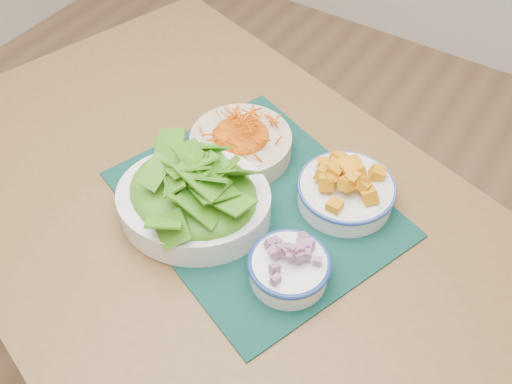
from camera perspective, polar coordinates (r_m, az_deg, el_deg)
table at (r=1.14m, az=-4.58°, el=-3.95°), size 1.43×1.15×0.75m
placemat at (r=1.06m, az=0.00°, el=-1.15°), size 0.59×0.54×0.00m
carrot_bowl at (r=1.12m, az=-1.53°, el=5.19°), size 0.24×0.24×0.07m
squash_bowl at (r=1.04m, az=9.04°, el=0.52°), size 0.22×0.22×0.08m
lettuce_bowl at (r=1.00m, az=-6.33°, el=0.00°), size 0.34×0.32×0.13m
onion_bowl at (r=0.93m, az=3.34°, el=-7.29°), size 0.17×0.17×0.07m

